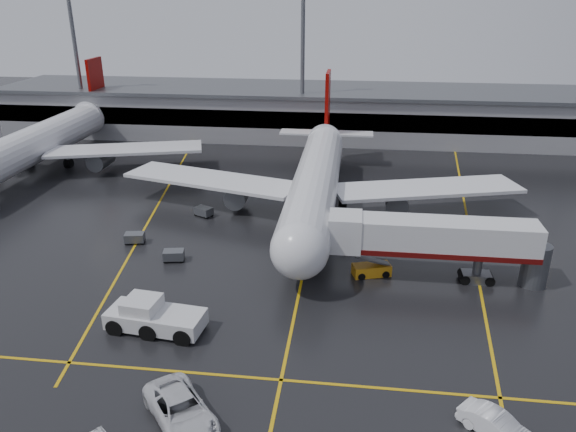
# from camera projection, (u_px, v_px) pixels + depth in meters

# --- Properties ---
(ground) EXTENTS (220.00, 220.00, 0.00)m
(ground) POSITION_uv_depth(u_px,v_px,m) (309.00, 245.00, 58.06)
(ground) COLOR black
(ground) RESTS_ON ground
(apron_line_centre) EXTENTS (0.25, 90.00, 0.02)m
(apron_line_centre) POSITION_uv_depth(u_px,v_px,m) (309.00, 244.00, 58.06)
(apron_line_centre) COLOR gold
(apron_line_centre) RESTS_ON ground
(apron_line_stop) EXTENTS (60.00, 0.25, 0.02)m
(apron_line_stop) POSITION_uv_depth(u_px,v_px,m) (281.00, 380.00, 37.88)
(apron_line_stop) COLOR gold
(apron_line_stop) RESTS_ON ground
(apron_line_left) EXTENTS (9.99, 69.35, 0.02)m
(apron_line_left) POSITION_uv_depth(u_px,v_px,m) (159.00, 203.00, 69.51)
(apron_line_left) COLOR gold
(apron_line_left) RESTS_ON ground
(apron_line_right) EXTENTS (7.57, 69.64, 0.02)m
(apron_line_right) POSITION_uv_depth(u_px,v_px,m) (467.00, 217.00, 65.18)
(apron_line_right) COLOR gold
(apron_line_right) RESTS_ON ground
(terminal) EXTENTS (122.00, 19.00, 8.60)m
(terminal) POSITION_uv_depth(u_px,v_px,m) (332.00, 112.00, 100.38)
(terminal) COLOR gray
(terminal) RESTS_ON ground
(light_mast_left) EXTENTS (3.00, 1.20, 25.45)m
(light_mast_left) POSITION_uv_depth(u_px,v_px,m) (76.00, 55.00, 96.19)
(light_mast_left) COLOR #595B60
(light_mast_left) RESTS_ON ground
(light_mast_mid) EXTENTS (3.00, 1.20, 25.45)m
(light_mast_mid) POSITION_uv_depth(u_px,v_px,m) (303.00, 58.00, 91.64)
(light_mast_mid) COLOR #595B60
(light_mast_mid) RESTS_ON ground
(main_airliner) EXTENTS (48.80, 45.60, 14.10)m
(main_airliner) POSITION_uv_depth(u_px,v_px,m) (317.00, 178.00, 65.35)
(main_airliner) COLOR silver
(main_airliner) RESTS_ON ground
(second_airliner) EXTENTS (48.80, 45.60, 14.10)m
(second_airliner) POSITION_uv_depth(u_px,v_px,m) (40.00, 142.00, 81.15)
(second_airliner) COLOR silver
(second_airliner) RESTS_ON ground
(jet_bridge) EXTENTS (19.90, 3.40, 6.05)m
(jet_bridge) POSITION_uv_depth(u_px,v_px,m) (434.00, 241.00, 49.71)
(jet_bridge) COLOR silver
(jet_bridge) RESTS_ON ground
(pushback_tractor) EXTENTS (7.96, 4.08, 2.73)m
(pushback_tractor) POSITION_uv_depth(u_px,v_px,m) (153.00, 317.00, 43.20)
(pushback_tractor) COLOR silver
(pushback_tractor) RESTS_ON ground
(belt_loader) EXTENTS (3.82, 2.51, 2.24)m
(belt_loader) POSITION_uv_depth(u_px,v_px,m) (371.00, 270.00, 51.68)
(belt_loader) COLOR orange
(belt_loader) RESTS_ON ground
(service_van_a) EXTENTS (6.56, 7.07, 1.84)m
(service_van_a) POSITION_uv_depth(u_px,v_px,m) (181.00, 410.00, 33.87)
(service_van_a) COLOR silver
(service_van_a) RESTS_ON ground
(service_van_c) EXTENTS (4.61, 4.31, 1.55)m
(service_van_c) POSITION_uv_depth(u_px,v_px,m) (497.00, 426.00, 32.85)
(service_van_c) COLOR white
(service_van_c) RESTS_ON ground
(baggage_cart_a) EXTENTS (2.20, 1.64, 1.12)m
(baggage_cart_a) POSITION_uv_depth(u_px,v_px,m) (174.00, 255.00, 54.39)
(baggage_cart_a) COLOR #595B60
(baggage_cart_a) RESTS_ON ground
(baggage_cart_b) EXTENTS (2.21, 1.65, 1.12)m
(baggage_cart_b) POSITION_uv_depth(u_px,v_px,m) (135.00, 237.00, 58.23)
(baggage_cart_b) COLOR #595B60
(baggage_cart_b) RESTS_ON ground
(baggage_cart_c) EXTENTS (2.37, 2.08, 1.12)m
(baggage_cart_c) POSITION_uv_depth(u_px,v_px,m) (204.00, 211.00, 65.17)
(baggage_cart_c) COLOR #595B60
(baggage_cart_c) RESTS_ON ground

